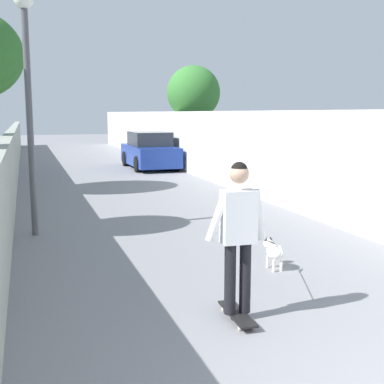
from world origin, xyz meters
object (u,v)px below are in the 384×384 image
Objects in this scene: tree_right_mid at (193,93)px; car_near at (150,151)px; skateboard at (237,314)px; person_skateboarder at (238,226)px; lamp_post at (27,71)px; dog at (273,251)px.

tree_right_mid is 3.31m from car_near.
skateboard is (-16.26, 4.93, -3.13)m from tree_right_mid.
tree_right_mid is at bearing -16.86° from person_skateboarder.
lamp_post reaches higher than dog.
tree_right_mid is 15.43m from dog.
skateboard is at bearing 163.14° from tree_right_mid.
person_skateboarder is at bearing 141.00° from dog.
lamp_post is 2.64× the size of person_skateboarder.
lamp_post reaches higher than skateboard.
tree_right_mid reaches higher than dog.
dog is at bearing -135.11° from lamp_post.
tree_right_mid is 5.41× the size of skateboard.
dog is at bearing 166.00° from tree_right_mid.
person_skateboarder is 15.99m from car_near.
car_near is at bearing -6.16° from dog.
dog is at bearing -39.00° from person_skateboarder.
lamp_post is at bearing 155.67° from car_near.
lamp_post is at bearing 44.89° from dog.
car_near is (14.18, -1.53, 0.44)m from dog.
tree_right_mid is 13.33m from lamp_post.
skateboard is at bearing 141.00° from dog.
skateboard is 0.20× the size of car_near.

